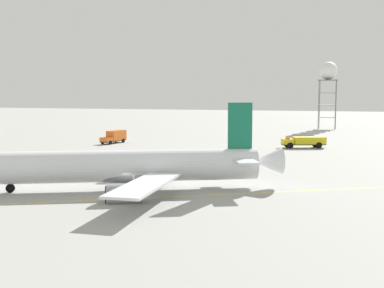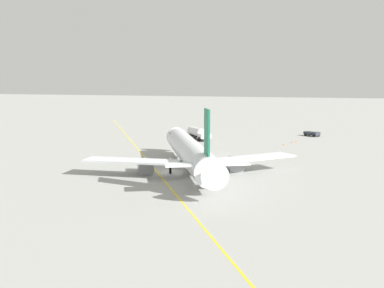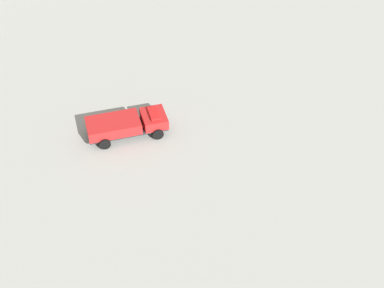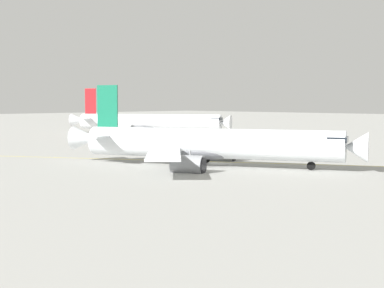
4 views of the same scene
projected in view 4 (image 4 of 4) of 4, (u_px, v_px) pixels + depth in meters
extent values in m
plane|color=#9E9E99|center=(210.00, 163.00, 80.09)|extent=(600.00, 600.00, 0.00)
cylinder|color=silver|center=(211.00, 143.00, 76.26)|extent=(33.92, 18.58, 4.06)
cone|color=silver|center=(356.00, 147.00, 70.04)|extent=(4.34, 4.76, 3.85)
cone|color=silver|center=(86.00, 138.00, 82.55)|extent=(5.08, 4.81, 3.45)
cube|color=black|center=(338.00, 139.00, 70.69)|extent=(3.63, 4.14, 0.70)
ellipsoid|color=slate|center=(198.00, 151.00, 76.93)|extent=(13.13, 8.68, 2.23)
cube|color=#146B4C|center=(108.00, 106.00, 80.99)|extent=(3.01, 1.56, 5.99)
cube|color=silver|center=(118.00, 134.00, 84.31)|extent=(4.35, 5.38, 0.20)
cube|color=silver|center=(97.00, 136.00, 78.33)|extent=(4.35, 5.38, 0.20)
cube|color=silver|center=(211.00, 143.00, 86.27)|extent=(5.01, 15.23, 0.28)
cube|color=silver|center=(164.00, 154.00, 68.33)|extent=(13.55, 13.33, 0.28)
cylinder|color=gray|center=(221.00, 155.00, 83.51)|extent=(4.68, 3.96, 2.52)
cylinder|color=black|center=(234.00, 155.00, 82.84)|extent=(1.03, 2.00, 2.14)
cylinder|color=gray|center=(188.00, 165.00, 69.81)|extent=(4.68, 3.96, 2.52)
cylinder|color=black|center=(204.00, 166.00, 69.14)|extent=(1.03, 2.00, 2.14)
cylinder|color=#9EA0A5|center=(311.00, 159.00, 71.96)|extent=(0.20, 0.20, 1.84)
cylinder|color=black|center=(311.00, 166.00, 72.03)|extent=(1.12, 0.73, 1.10)
cylinder|color=#9EA0A5|center=(206.00, 153.00, 80.19)|extent=(0.20, 0.20, 1.84)
cylinder|color=black|center=(206.00, 159.00, 80.26)|extent=(1.12, 0.73, 1.10)
cylinder|color=#9EA0A5|center=(190.00, 157.00, 73.74)|extent=(0.20, 0.20, 1.84)
cylinder|color=black|center=(190.00, 164.00, 73.81)|extent=(1.12, 0.73, 1.10)
cylinder|color=white|center=(149.00, 122.00, 150.96)|extent=(36.59, 22.12, 4.14)
cone|color=white|center=(225.00, 123.00, 145.25)|extent=(4.50, 4.88, 3.93)
cone|color=white|center=(78.00, 120.00, 156.73)|extent=(5.18, 4.99, 3.52)
cube|color=black|center=(217.00, 119.00, 145.78)|extent=(3.77, 4.23, 0.70)
ellipsoid|color=gray|center=(142.00, 126.00, 151.58)|extent=(14.22, 9.94, 2.28)
cube|color=red|center=(90.00, 101.00, 155.27)|extent=(2.94, 1.72, 6.95)
cube|color=white|center=(97.00, 118.00, 159.20)|extent=(5.02, 6.34, 0.20)
cube|color=white|center=(85.00, 119.00, 152.06)|extent=(5.02, 6.34, 0.20)
cube|color=white|center=(151.00, 123.00, 161.63)|extent=(5.84, 16.53, 0.28)
cube|color=white|center=(124.00, 126.00, 142.15)|extent=(14.58, 13.51, 0.28)
cylinder|color=gray|center=(156.00, 129.00, 158.75)|extent=(4.68, 4.04, 2.45)
cylinder|color=black|center=(163.00, 129.00, 158.19)|extent=(1.11, 1.91, 2.08)
cylinder|color=gray|center=(136.00, 131.00, 143.93)|extent=(4.68, 4.04, 2.45)
cylinder|color=black|center=(143.00, 132.00, 143.37)|extent=(1.11, 1.91, 2.08)
cylinder|color=#9EA0A5|center=(203.00, 129.00, 147.00)|extent=(0.20, 0.20, 1.96)
cylinder|color=black|center=(203.00, 133.00, 147.07)|extent=(1.11, 0.78, 1.10)
cylinder|color=#9EA0A5|center=(147.00, 127.00, 154.95)|extent=(0.20, 0.20, 1.96)
cylinder|color=black|center=(147.00, 131.00, 155.03)|extent=(1.11, 0.78, 1.10)
cylinder|color=#9EA0A5|center=(138.00, 129.00, 148.30)|extent=(0.20, 0.20, 1.96)
cylinder|color=black|center=(138.00, 132.00, 148.38)|extent=(1.11, 0.78, 1.10)
cube|color=yellow|center=(201.00, 161.00, 82.41)|extent=(172.65, 99.16, 0.01)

